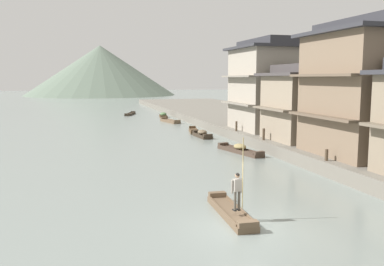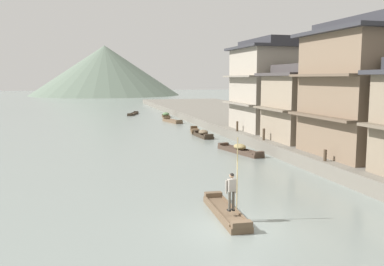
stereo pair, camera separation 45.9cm
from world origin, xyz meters
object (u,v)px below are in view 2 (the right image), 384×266
Objects in this scene: house_waterfront_tall at (304,103)px; boat_moored_far at (203,134)px; boat_foreground_poled at (226,212)px; house_waterfront_second at (366,89)px; boat_moored_second at (166,115)px; mooring_post_dock_near at (325,155)px; house_waterfront_narrow at (267,86)px; boat_midriver_upstream at (240,150)px; mooring_post_dock_mid at (264,134)px; mooring_post_dock_far at (237,126)px; boat_moored_nearest at (172,121)px; boat_moored_third at (195,131)px; boat_midriver_drifting at (133,114)px; boatman_person at (232,187)px.

boat_moored_far is at bearing 120.13° from house_waterfront_tall.
boat_foreground_poled is 24.38m from boat_moored_far.
boat_foreground_poled is 0.53× the size of house_waterfront_second.
boat_moored_second is 33.03m from house_waterfront_tall.
house_waterfront_tall is (5.67, -9.78, 3.62)m from boat_moored_far.
mooring_post_dock_near is at bearing -160.55° from house_waterfront_second.
house_waterfront_narrow is at bearing -78.49° from boat_moored_second.
mooring_post_dock_near is (2.17, -8.70, 1.02)m from boat_midriver_upstream.
mooring_post_dock_mid reaches higher than mooring_post_dock_far.
mooring_post_dock_far is (8.34, 20.69, 1.22)m from boat_foreground_poled.
boat_moored_third is (0.20, -11.05, 0.01)m from boat_moored_nearest.
mooring_post_dock_near is 15.06m from mooring_post_dock_far.
boat_foreground_poled is 0.72× the size of house_waterfront_tall.
house_waterfront_second is at bearing -86.89° from house_waterfront_tall.
boat_midriver_upstream reaches higher than boat_moored_third.
boat_midriver_drifting is 39.32m from house_waterfront_tall.
house_waterfront_second is at bearing -74.08° from boat_moored_third.
mooring_post_dock_near is (6.32, -46.23, 1.12)m from boat_midriver_drifting.
mooring_post_dock_far is (6.32, -31.17, 1.24)m from boat_midriver_drifting.
boatman_person is at bearing -112.24° from boat_midriver_upstream.
boatman_person is 29.01m from boat_moored_third.
mooring_post_dock_far reaches higher than boat_foreground_poled.
boatman_person is 17.52m from mooring_post_dock_mid.
boat_foreground_poled is 22.34m from mooring_post_dock_far.
house_waterfront_second is 12.37× the size of mooring_post_dock_near.
boat_midriver_drifting is at bearing 99.30° from boat_moored_third.
house_waterfront_second is (6.05, -16.78, 4.91)m from boat_moored_far.
mooring_post_dock_near is at bearing -87.30° from boat_moored_second.
boat_moored_far is 11.87m from house_waterfront_tall.
boat_moored_nearest is 24.28m from boat_midriver_upstream.
mooring_post_dock_far is at bearing -81.93° from boat_moored_nearest.
boat_moored_third is 5.26× the size of mooring_post_dock_near.
boat_moored_third is at bearing 105.92° from house_waterfront_second.
boatman_person is 18.83m from house_waterfront_tall.
house_waterfront_tall reaches higher than mooring_post_dock_mid.
house_waterfront_narrow is at bearing 91.42° from house_waterfront_second.
boat_midriver_upstream is (4.15, -37.52, 0.10)m from boat_midriver_drifting.
house_waterfront_narrow is at bearing -72.77° from boat_midriver_drifting.
boat_midriver_upstream is 0.61× the size of house_waterfront_second.
mooring_post_dock_mid is at bearing -74.57° from boat_moored_far.
house_waterfront_narrow is 9.25× the size of mooring_post_dock_far.
mooring_post_dock_near is 8.97m from mooring_post_dock_mid.
boat_midriver_upstream is 0.83× the size of house_waterfront_tall.
house_waterfront_second is (11.91, 7.68, 3.72)m from boatman_person.
house_waterfront_narrow is 16.33m from mooring_post_dock_near.
mooring_post_dock_mid reaches higher than mooring_post_dock_near.
boatman_person is at bearing -142.44° from mooring_post_dock_near.
mooring_post_dock_far is at bearing -85.71° from boat_moored_second.
boat_midriver_upstream is (0.17, -13.23, 0.06)m from boat_moored_third.
house_waterfront_second is at bearing 19.45° from mooring_post_dock_near.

